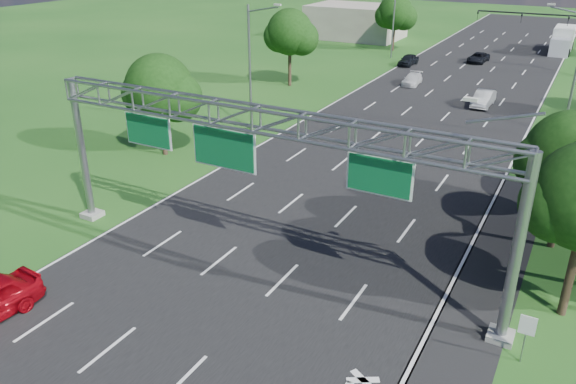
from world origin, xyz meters
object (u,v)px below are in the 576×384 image
Objects in this scene: sign_gantry at (258,132)px; box_truck at (563,40)px; traffic_signal at (552,28)px; regulatory_sign at (527,330)px.

box_truck is (7.67, 68.26, -5.30)m from sign_gantry.
box_truck is at bearing 88.05° from traffic_signal.
traffic_signal reaches higher than box_truck.
traffic_signal is 1.39× the size of box_truck.
traffic_signal reaches higher than regulatory_sign.
sign_gantry is 2.68× the size of box_truck.
regulatory_sign is (12.07, -1.02, -5.38)m from sign_gantry.
regulatory_sign is 0.24× the size of box_truck.
traffic_signal is at bearing 95.20° from regulatory_sign.
box_truck is (-4.40, 69.28, 0.08)m from regulatory_sign.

